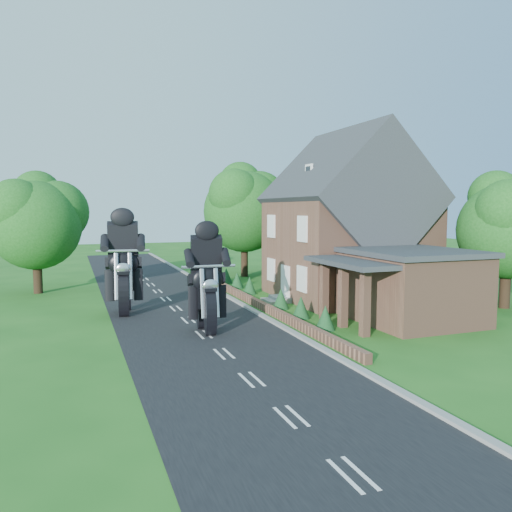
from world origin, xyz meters
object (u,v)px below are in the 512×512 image
object	(u,v)px
garden_wall	(257,303)
annex	(409,285)
motorcycle_lead	(207,316)
house	(347,226)
motorcycle_follow	(124,298)

from	to	relation	value
garden_wall	annex	size ratio (longest dim) A/B	3.12
motorcycle_lead	garden_wall	bearing A→B (deg)	-129.34
garden_wall	house	bearing A→B (deg)	9.17
house	annex	size ratio (longest dim) A/B	1.45
house	motorcycle_follow	size ratio (longest dim) A/B	5.88
garden_wall	motorcycle_follow	bearing A→B (deg)	175.34
annex	motorcycle_follow	world-z (taller)	annex
garden_wall	house	distance (m)	7.52
garden_wall	motorcycle_follow	size ratio (longest dim) A/B	12.64
motorcycle_lead	motorcycle_follow	xyz separation A→B (m)	(-2.96, 5.21, 0.08)
annex	motorcycle_follow	size ratio (longest dim) A/B	4.05
motorcycle_lead	motorcycle_follow	distance (m)	5.99
annex	motorcycle_lead	distance (m)	9.75
house	motorcycle_lead	world-z (taller)	house
garden_wall	motorcycle_lead	xyz separation A→B (m)	(-4.06, -4.64, 0.53)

